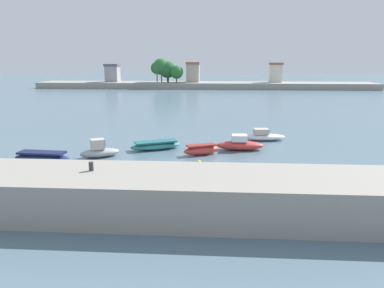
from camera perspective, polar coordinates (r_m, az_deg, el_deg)
ground_plane at (r=28.26m, az=-3.41°, el=-4.99°), size 400.00×400.00×0.00m
seawall_embankment at (r=21.17m, az=-5.88°, el=-7.90°), size 88.37×5.28×2.47m
mooring_bollard at (r=21.96m, az=-15.66°, el=-3.43°), size 0.27×0.27×0.53m
moored_boat_0 at (r=34.05m, az=-22.60°, el=-2.00°), size 5.21×1.89×1.00m
moored_boat_1 at (r=34.37m, az=-14.42°, el=-1.05°), size 3.85×2.86×1.70m
moored_boat_2 at (r=36.31m, az=-5.75°, el=-0.22°), size 5.37×3.59×0.86m
moored_boat_3 at (r=34.10m, az=1.48°, el=-0.93°), size 3.64×2.39×0.99m
moored_boat_4 at (r=36.22m, az=7.60°, el=-0.05°), size 4.71×1.77×1.53m
moored_boat_5 at (r=40.89m, az=11.23°, el=1.23°), size 4.94×2.03×1.32m
mooring_buoy_0 at (r=31.12m, az=1.10°, el=-2.88°), size 0.37×0.37×0.37m
mooring_buoy_1 at (r=31.67m, az=20.46°, el=-3.46°), size 0.36×0.36×0.36m
mooring_buoy_2 at (r=36.45m, az=3.57°, el=-0.59°), size 0.25×0.25×0.25m
distant_shoreline at (r=113.07m, az=0.69°, el=9.91°), size 102.72×10.95×9.03m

